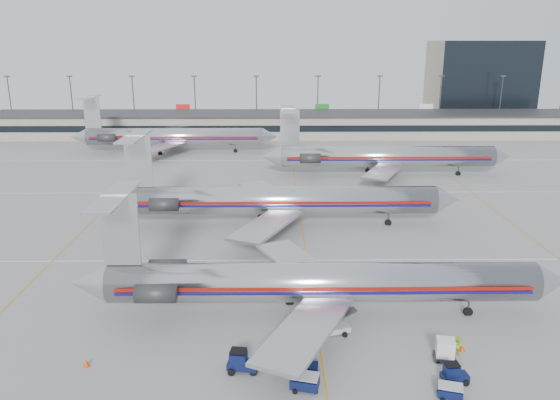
{
  "coord_description": "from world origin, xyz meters",
  "views": [
    {
      "loc": [
        -3.81,
        -49.82,
        24.91
      ],
      "look_at": [
        -3.06,
        20.02,
        4.5
      ],
      "focal_mm": 35.0,
      "sensor_mm": 36.0,
      "label": 1
    }
  ],
  "objects_px": {
    "jet_second_row": "(275,200)",
    "uld_container": "(445,349)",
    "jet_foreground": "(312,282)",
    "tug_center": "(303,364)",
    "belt_loader": "(331,328)"
  },
  "relations": [
    {
      "from": "jet_second_row",
      "to": "uld_container",
      "type": "distance_m",
      "value": 36.44
    },
    {
      "from": "jet_second_row",
      "to": "belt_loader",
      "type": "relative_size",
      "value": 11.39
    },
    {
      "from": "jet_second_row",
      "to": "belt_loader",
      "type": "height_order",
      "value": "jet_second_row"
    },
    {
      "from": "jet_foreground",
      "to": "tug_center",
      "type": "height_order",
      "value": "jet_foreground"
    },
    {
      "from": "jet_foreground",
      "to": "belt_loader",
      "type": "bearing_deg",
      "value": -66.36
    },
    {
      "from": "belt_loader",
      "to": "uld_container",
      "type": "bearing_deg",
      "value": -41.92
    },
    {
      "from": "jet_second_row",
      "to": "tug_center",
      "type": "relative_size",
      "value": 22.51
    },
    {
      "from": "jet_second_row",
      "to": "tug_center",
      "type": "bearing_deg",
      "value": -86.65
    },
    {
      "from": "jet_foreground",
      "to": "jet_second_row",
      "type": "bearing_deg",
      "value": 97.23
    },
    {
      "from": "tug_center",
      "to": "belt_loader",
      "type": "height_order",
      "value": "belt_loader"
    },
    {
      "from": "jet_second_row",
      "to": "uld_container",
      "type": "xyz_separation_m",
      "value": [
        13.66,
        -33.66,
        -2.85
      ]
    },
    {
      "from": "jet_second_row",
      "to": "jet_foreground",
      "type": "bearing_deg",
      "value": -82.77
    },
    {
      "from": "tug_center",
      "to": "uld_container",
      "type": "xyz_separation_m",
      "value": [
        11.59,
        1.69,
        0.14
      ]
    },
    {
      "from": "jet_second_row",
      "to": "uld_container",
      "type": "bearing_deg",
      "value": -67.91
    },
    {
      "from": "tug_center",
      "to": "jet_second_row",
      "type": "bearing_deg",
      "value": 101.37
    }
  ]
}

